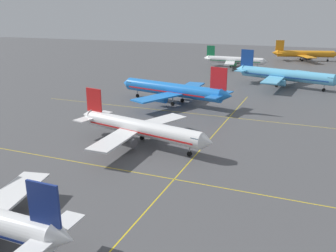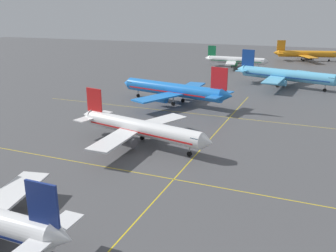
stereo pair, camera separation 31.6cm
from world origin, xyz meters
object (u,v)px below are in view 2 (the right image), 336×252
Objects in this scene: airliner_second_row at (140,128)px; airliner_far_left_stand at (285,75)px; airliner_far_right_stand at (236,60)px; airliner_distant_taxiway at (306,54)px; airliner_third_row at (174,90)px.

airliner_second_row is 0.84× the size of airliner_far_left_stand.
airliner_distant_taxiway is (31.82, 39.74, 0.39)m from airliner_far_right_stand.
airliner_distant_taxiway is at bearing 75.06° from airliner_third_row.
airliner_far_left_stand is (22.55, 77.40, 0.73)m from airliner_second_row.
airliner_third_row is 127.14m from airliner_distant_taxiway.
airliner_third_row is 83.11m from airliner_far_right_stand.
airliner_second_row reaches higher than airliner_far_right_stand.
airliner_far_left_stand is 51.20m from airliner_far_right_stand.
airliner_far_left_stand is at bearing -56.38° from airliner_far_right_stand.
airliner_far_left_stand is at bearing -92.42° from airliner_distant_taxiway.
airliner_far_left_stand is 1.23× the size of airliner_far_right_stand.
airliner_second_row is 161.88m from airliner_distant_taxiway.
airliner_far_right_stand is at bearing 92.77° from airliner_second_row.
airliner_distant_taxiway is (3.48, 82.37, -0.48)m from airliner_far_left_stand.
airliner_distant_taxiway is (26.02, 159.77, 0.25)m from airliner_second_row.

